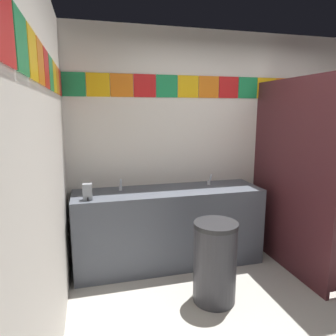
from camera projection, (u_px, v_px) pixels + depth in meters
name	position (u px, v px, depth m)	size (l,w,h in m)	color
ground_plane	(308.00, 327.00, 2.46)	(8.31, 8.31, 0.00)	#B2ADA3
wall_back	(225.00, 143.00, 3.78)	(3.78, 0.09, 2.62)	silver
wall_side	(38.00, 182.00, 1.73)	(0.09, 3.22, 2.62)	silver
vanity_counter	(169.00, 226.00, 3.43)	(2.06, 0.58, 0.86)	#4C515B
faucet_left	(121.00, 186.00, 3.30)	(0.04, 0.10, 0.14)	silver
faucet_right	(210.00, 181.00, 3.56)	(0.04, 0.10, 0.14)	silver
soap_dispenser	(87.00, 192.00, 2.97)	(0.09, 0.09, 0.16)	gray
stall_divider	(319.00, 181.00, 3.06)	(0.92, 1.36, 2.04)	#471E23
toilet	(304.00, 227.00, 3.76)	(0.39, 0.49, 0.74)	white
trash_bin	(215.00, 262.00, 2.75)	(0.39, 0.39, 0.75)	#333338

